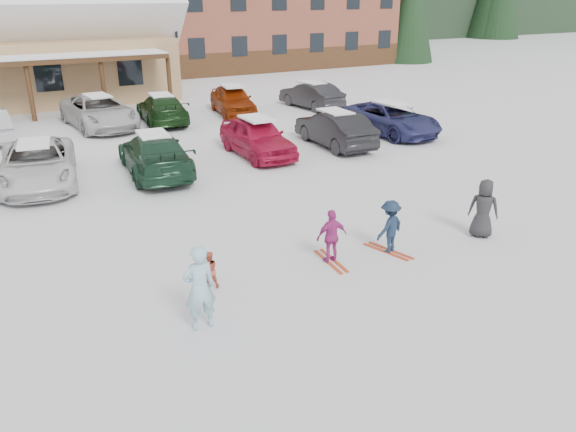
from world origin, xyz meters
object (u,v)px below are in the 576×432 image
bystander_dark (484,208)px  parked_car_6 (390,119)px  adult_skier (199,288)px  parked_car_11 (162,109)px  toddler_red (209,270)px  parked_car_5 (335,129)px  parked_car_3 (155,154)px  parked_car_12 (233,100)px  parked_car_2 (37,164)px  parked_car_13 (311,95)px  parked_car_4 (257,137)px  child_magenta (332,236)px  parked_car_10 (99,112)px  child_navy (390,227)px  lamp_post (177,39)px

bystander_dark → parked_car_6: (5.21, 10.51, -0.08)m
adult_skier → parked_car_11: size_ratio=0.37×
toddler_red → parked_car_5: (9.26, 9.07, 0.30)m
adult_skier → parked_car_3: adult_skier is taller
parked_car_12 → parked_car_2: bearing=-134.8°
bystander_dark → parked_car_5: size_ratio=0.35×
parked_car_3 → parked_car_13: 13.80m
parked_car_4 → parked_car_3: bearing=-173.5°
child_magenta → parked_car_2: size_ratio=0.26×
toddler_red → parked_car_12: size_ratio=0.20×
parked_car_6 → parked_car_11: bearing=135.0°
parked_car_3 → parked_car_13: (11.31, 7.90, -0.02)m
adult_skier → parked_car_10: adult_skier is taller
toddler_red → child_navy: 4.72m
parked_car_2 → parked_car_12: bearing=44.3°
child_navy → parked_car_3: parked_car_3 is taller
bystander_dark → toddler_red: bearing=44.9°
parked_car_2 → child_navy: bearing=-46.5°
parked_car_5 → child_magenta: bearing=58.9°
toddler_red → parked_car_12: (8.13, 17.33, 0.32)m
toddler_red → child_magenta: 3.12m
child_navy → parked_car_4: (1.01, 9.74, 0.07)m
bystander_dark → parked_car_2: (-9.95, 10.45, -0.07)m
child_magenta → parked_car_10: (-1.91, 17.69, 0.10)m
parked_car_6 → parked_car_11: (-8.55, 7.38, -0.01)m
lamp_post → toddler_red: bearing=-107.2°
parked_car_11 → lamp_post: bearing=-109.4°
parked_car_5 → parked_car_13: bearing=-111.7°
child_navy → parked_car_6: bearing=-144.1°
parked_car_10 → parked_car_13: size_ratio=1.29×
parked_car_13 → child_magenta: bearing=53.6°
parked_car_13 → child_navy: bearing=58.1°
child_navy → parked_car_2: size_ratio=0.26×
parked_car_5 → parked_car_12: size_ratio=1.02×
parked_car_5 → parked_car_11: (-5.10, 7.97, -0.04)m
child_navy → parked_car_4: bearing=-111.5°
child_navy → parked_car_4: size_ratio=0.31×
parked_car_11 → parked_car_2: bearing=53.7°
parked_car_6 → toddler_red: bearing=-146.9°
lamp_post → parked_car_11: bearing=-114.7°
adult_skier → parked_car_6: adult_skier is taller
adult_skier → child_navy: adult_skier is taller
lamp_post → parked_car_11: (-3.50, -7.61, -2.70)m
lamp_post → child_magenta: (-4.55, -24.86, -2.72)m
toddler_red → parked_car_6: 15.97m
toddler_red → parked_car_3: (1.40, 8.86, 0.30)m
bystander_dark → parked_car_4: bystander_dark is taller
parked_car_5 → parked_car_4: bearing=-1.3°
lamp_post → parked_car_3: (-6.25, -15.78, -2.66)m
adult_skier → parked_car_6: 17.43m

